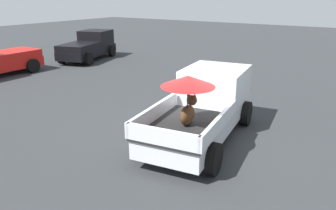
% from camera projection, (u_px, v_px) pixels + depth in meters
% --- Properties ---
extents(ground_plane, '(80.00, 80.00, 0.00)m').
position_uv_depth(ground_plane, '(199.00, 139.00, 9.90)').
color(ground_plane, '#2D3033').
extents(pickup_truck_main, '(5.26, 2.83, 2.23)m').
position_uv_depth(pickup_truck_main, '(205.00, 104.00, 9.94)').
color(pickup_truck_main, black).
rests_on(pickup_truck_main, ground).
extents(pickup_truck_far, '(5.12, 3.22, 1.80)m').
position_uv_depth(pickup_truck_far, '(89.00, 46.00, 21.76)').
color(pickup_truck_far, black).
rests_on(pickup_truck_far, ground).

